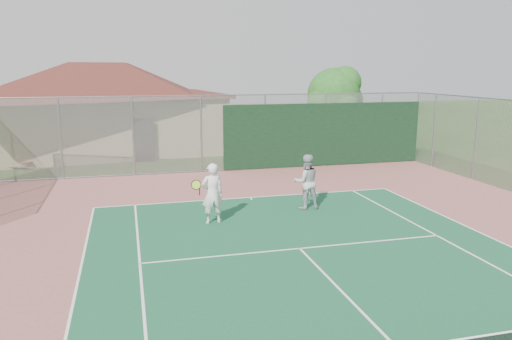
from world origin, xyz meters
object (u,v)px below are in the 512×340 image
Objects in this scene: clubhouse at (102,98)px; bleachers at (6,156)px; player_grey_back at (306,182)px; tree at (335,97)px; player_white_front at (212,194)px.

bleachers is at bearing -146.10° from clubhouse.
clubhouse reaches higher than player_grey_back.
clubhouse is 3.06× the size of tree.
tree is at bearing 19.92° from bleachers.
tree is 11.92m from player_grey_back.
player_grey_back reaches higher than bleachers.
player_white_front is at bearing 16.34° from player_grey_back.
player_white_front is 1.01× the size of player_grey_back.
clubhouse is 15.91m from player_white_front.
tree is at bearing -115.43° from player_grey_back.
tree is 2.60× the size of player_grey_back.
player_grey_back is (11.49, -10.67, 0.41)m from bleachers.
clubhouse reaches higher than tree.
tree reaches higher than player_grey_back.
bleachers is 15.68m from player_grey_back.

